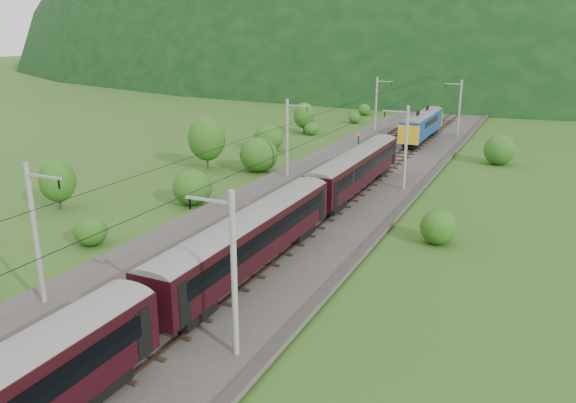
% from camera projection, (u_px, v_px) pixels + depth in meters
% --- Properties ---
extents(ground, '(600.00, 600.00, 0.00)m').
position_uv_depth(ground, '(133.00, 331.00, 29.03)').
color(ground, '#2F531A').
rests_on(ground, ground).
extents(railbed, '(14.00, 220.00, 0.30)m').
position_uv_depth(railbed, '(231.00, 260.00, 37.66)').
color(railbed, '#38332D').
rests_on(railbed, ground).
extents(track_left, '(2.40, 220.00, 0.27)m').
position_uv_depth(track_left, '(201.00, 251.00, 38.57)').
color(track_left, brown).
rests_on(track_left, railbed).
extents(track_right, '(2.40, 220.00, 0.27)m').
position_uv_depth(track_right, '(263.00, 263.00, 36.62)').
color(track_right, brown).
rests_on(track_right, railbed).
extents(catenary_left, '(2.54, 192.28, 8.00)m').
position_uv_depth(catenary_left, '(288.00, 136.00, 57.95)').
color(catenary_left, gray).
rests_on(catenary_left, railbed).
extents(catenary_right, '(2.54, 192.28, 8.00)m').
position_uv_depth(catenary_right, '(405.00, 146.00, 52.98)').
color(catenary_right, gray).
rests_on(catenary_right, railbed).
extents(overhead_wires, '(4.83, 198.00, 0.03)m').
position_uv_depth(overhead_wires, '(228.00, 159.00, 35.64)').
color(overhead_wires, black).
rests_on(overhead_wires, ground).
extents(mountain_main, '(504.00, 360.00, 244.00)m').
position_uv_depth(mountain_main, '(513.00, 66.00, 254.37)').
color(mountain_main, black).
rests_on(mountain_main, ground).
extents(mountain_ridge, '(336.00, 280.00, 132.00)m').
position_uv_depth(mountain_ridge, '(306.00, 58.00, 337.78)').
color(mountain_ridge, black).
rests_on(mountain_ridge, ground).
extents(train, '(2.65, 107.27, 4.58)m').
position_uv_depth(train, '(251.00, 230.00, 34.45)').
color(train, black).
rests_on(train, ground).
extents(hazard_post_near, '(0.16, 0.16, 1.46)m').
position_uv_depth(hazard_post_near, '(367.00, 155.00, 65.44)').
color(hazard_post_near, red).
rests_on(hazard_post_near, railbed).
extents(hazard_post_far, '(0.17, 0.17, 1.55)m').
position_uv_depth(hazard_post_far, '(337.00, 182.00, 53.59)').
color(hazard_post_far, red).
rests_on(hazard_post_far, railbed).
extents(signal, '(0.23, 0.23, 2.05)m').
position_uv_depth(signal, '(358.00, 140.00, 71.87)').
color(signal, black).
rests_on(signal, railbed).
extents(vegetation_left, '(12.96, 145.92, 6.40)m').
position_uv_depth(vegetation_left, '(109.00, 187.00, 46.91)').
color(vegetation_left, '#235316').
rests_on(vegetation_left, ground).
extents(vegetation_right, '(7.44, 88.44, 3.17)m').
position_uv_depth(vegetation_right, '(436.00, 242.00, 37.40)').
color(vegetation_right, '#235316').
rests_on(vegetation_right, ground).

